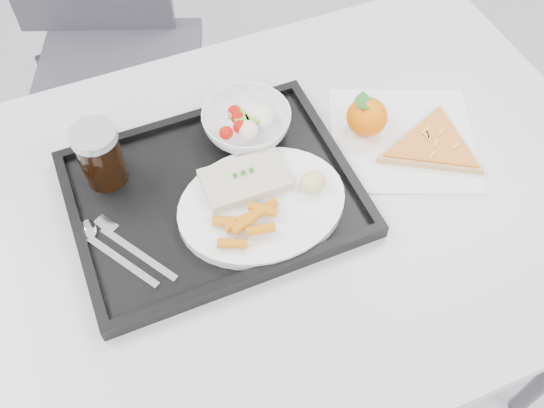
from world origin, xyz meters
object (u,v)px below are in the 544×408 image
pizza_slice (433,145)px  table (268,226)px  dinner_plate (262,205)px  tray (214,195)px  cola_glass (100,154)px  tangerine (367,117)px  chair (103,31)px  salad_bowl (247,123)px

pizza_slice → table: bearing=179.2°
dinner_plate → pizza_slice: bearing=2.0°
tray → cola_glass: bearing=146.4°
tangerine → tray: bearing=-173.0°
chair → pizza_slice: (0.43, -0.81, 0.22)m
dinner_plate → salad_bowl: bearing=76.9°
tray → cola_glass: cola_glass is taller
table → dinner_plate: 0.09m
tray → salad_bowl: size_ratio=2.96×
chair → table: bearing=-81.0°
table → chair: bearing=99.0°
cola_glass → tangerine: bearing=-8.0°
tray → pizza_slice: tray is taller
salad_bowl → pizza_slice: salad_bowl is taller
chair → tangerine: 0.84m
dinner_plate → tangerine: size_ratio=3.75×
chair → dinner_plate: size_ratio=3.44×
tangerine → table: bearing=-160.0°
table → dinner_plate: dinner_plate is taller
table → chair: size_ratio=1.29×
pizza_slice → salad_bowl: bearing=152.5°
chair → dinner_plate: 0.86m
table → tray: tray is taller
table → cola_glass: 0.30m
dinner_plate → chair: bearing=97.8°
dinner_plate → table: bearing=44.6°
chair → tray: bearing=-86.2°
pizza_slice → tangerine: bearing=136.0°
chair → dinner_plate: (0.11, -0.82, 0.24)m
dinner_plate → salad_bowl: 0.16m
salad_bowl → table: bearing=-98.5°
chair → dinner_plate: bearing=-82.2°
chair → cola_glass: size_ratio=8.61×
table → tangerine: bearing=20.0°
salad_bowl → pizza_slice: bearing=-27.5°
salad_bowl → pizza_slice: 0.32m
cola_glass → tangerine: size_ratio=1.50×
chair → tangerine: chair is taller
tray → cola_glass: 0.19m
tangerine → pizza_slice: size_ratio=0.31×
dinner_plate → pizza_slice: 0.32m
chair → pizza_slice: bearing=-61.6°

